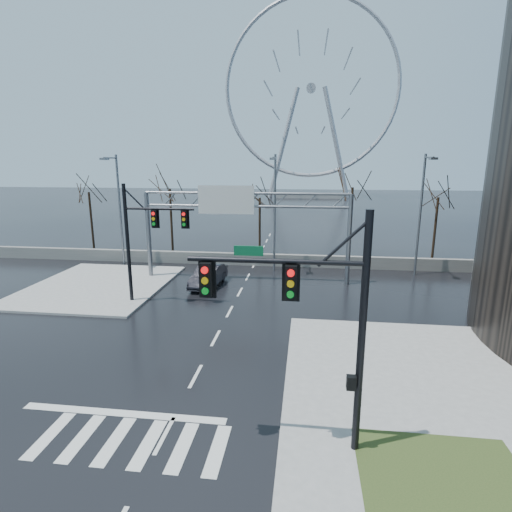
% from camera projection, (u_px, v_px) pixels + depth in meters
% --- Properties ---
extents(ground, '(260.00, 260.00, 0.00)m').
position_uv_depth(ground, '(196.00, 376.00, 17.82)').
color(ground, black).
rests_on(ground, ground).
extents(sidewalk_right_ext, '(12.00, 10.00, 0.15)m').
position_uv_depth(sidewalk_right_ext, '(417.00, 366.00, 18.51)').
color(sidewalk_right_ext, gray).
rests_on(sidewalk_right_ext, ground).
extents(sidewalk_far, '(10.00, 12.00, 0.15)m').
position_uv_depth(sidewalk_far, '(99.00, 285.00, 30.74)').
color(sidewalk_far, gray).
rests_on(sidewalk_far, ground).
extents(grass_strip, '(5.00, 4.00, 0.02)m').
position_uv_depth(grass_strip, '(444.00, 478.00, 11.85)').
color(grass_strip, '#30421B').
rests_on(grass_strip, sidewalk_near).
extents(barrier_wall, '(52.00, 0.50, 1.10)m').
position_uv_depth(barrier_wall, '(254.00, 259.00, 37.01)').
color(barrier_wall, slate).
rests_on(barrier_wall, ground).
extents(signal_mast_near, '(5.52, 0.41, 8.00)m').
position_uv_depth(signal_mast_near, '(318.00, 311.00, 12.18)').
color(signal_mast_near, black).
rests_on(signal_mast_near, ground).
extents(signal_mast_far, '(4.72, 0.41, 8.00)m').
position_uv_depth(signal_mast_far, '(143.00, 233.00, 26.09)').
color(signal_mast_far, black).
rests_on(signal_mast_far, ground).
extents(sign_gantry, '(16.36, 0.40, 7.60)m').
position_uv_depth(sign_gantry, '(241.00, 217.00, 31.13)').
color(sign_gantry, slate).
rests_on(sign_gantry, ground).
extents(streetlight_left, '(0.50, 2.55, 10.00)m').
position_uv_depth(streetlight_left, '(118.00, 202.00, 35.49)').
color(streetlight_left, slate).
rests_on(streetlight_left, ground).
extents(streetlight_mid, '(0.50, 2.55, 10.00)m').
position_uv_depth(streetlight_mid, '(274.00, 204.00, 33.77)').
color(streetlight_mid, slate).
rests_on(streetlight_mid, ground).
extents(streetlight_right, '(0.50, 2.55, 10.00)m').
position_uv_depth(streetlight_right, '(422.00, 206.00, 32.31)').
color(streetlight_right, slate).
rests_on(streetlight_right, ground).
extents(tree_far_left, '(3.50, 3.50, 7.00)m').
position_uv_depth(tree_far_left, '(89.00, 199.00, 41.93)').
color(tree_far_left, black).
rests_on(tree_far_left, ground).
extents(tree_left, '(3.75, 3.75, 7.50)m').
position_uv_depth(tree_left, '(170.00, 196.00, 40.25)').
color(tree_left, black).
rests_on(tree_left, ground).
extents(tree_center, '(3.25, 3.25, 6.50)m').
position_uv_depth(tree_center, '(260.00, 205.00, 40.30)').
color(tree_center, black).
rests_on(tree_center, ground).
extents(tree_right, '(3.90, 3.90, 7.80)m').
position_uv_depth(tree_right, '(352.00, 196.00, 38.00)').
color(tree_right, black).
rests_on(tree_right, ground).
extents(tree_far_right, '(3.40, 3.40, 6.80)m').
position_uv_depth(tree_far_right, '(438.00, 205.00, 37.69)').
color(tree_far_right, black).
rests_on(tree_far_right, ground).
extents(ferris_wheel, '(45.00, 6.00, 50.91)m').
position_uv_depth(ferris_wheel, '(311.00, 96.00, 103.01)').
color(ferris_wheel, gray).
rests_on(ferris_wheel, ground).
extents(car, '(2.14, 4.94, 1.58)m').
position_uv_depth(car, '(208.00, 276.00, 30.77)').
color(car, black).
rests_on(car, ground).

